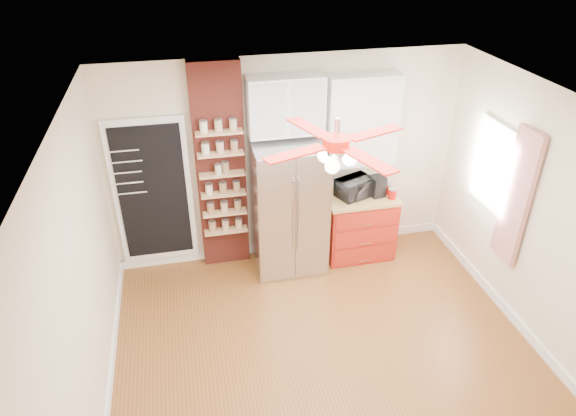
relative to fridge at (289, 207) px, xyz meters
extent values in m
plane|color=brown|center=(0.05, -1.63, -0.88)|extent=(4.50, 4.50, 0.00)
plane|color=white|center=(0.05, -1.63, 1.83)|extent=(4.50, 4.50, 0.00)
cube|color=beige|center=(0.05, 0.37, 0.48)|extent=(4.50, 0.02, 2.70)
cube|color=beige|center=(-2.20, -1.63, 0.48)|extent=(0.02, 4.00, 2.70)
cube|color=beige|center=(2.30, -1.63, 0.48)|extent=(0.02, 4.00, 2.70)
cube|color=white|center=(-1.65, 0.34, 0.23)|extent=(0.95, 0.04, 1.95)
cube|color=black|center=(-1.65, 0.32, 0.23)|extent=(0.82, 0.02, 1.78)
cube|color=maroon|center=(-0.80, 0.29, 0.48)|extent=(0.60, 0.16, 2.70)
cube|color=silver|center=(0.00, 0.00, 0.00)|extent=(0.90, 0.70, 1.75)
cube|color=white|center=(0.00, 0.20, 1.27)|extent=(0.90, 0.35, 0.70)
cube|color=#A21F13|center=(0.97, 0.05, -0.45)|extent=(0.90, 0.60, 0.86)
cube|color=#B1874D|center=(0.97, 0.05, 0.01)|extent=(0.94, 0.64, 0.04)
cube|color=white|center=(0.97, 0.22, 1.00)|extent=(0.90, 0.30, 1.15)
cube|color=white|center=(2.28, -0.73, 0.68)|extent=(0.04, 0.75, 1.05)
cube|color=#AD1D17|center=(2.23, -1.28, 0.57)|extent=(0.06, 0.40, 1.55)
cylinder|color=silver|center=(0.05, -1.63, 1.68)|extent=(0.05, 0.05, 0.20)
cylinder|color=#A8160A|center=(0.05, -1.63, 1.56)|extent=(0.24, 0.24, 0.10)
sphere|color=white|center=(0.05, -1.63, 1.40)|extent=(0.13, 0.13, 0.13)
imported|color=black|center=(0.88, 0.06, 0.15)|extent=(0.54, 0.46, 0.25)
cube|color=black|center=(1.17, 0.02, 0.16)|extent=(0.21, 0.22, 0.27)
cylinder|color=#B20D09|center=(1.34, -0.10, 0.09)|extent=(0.12, 0.12, 0.13)
cylinder|color=red|center=(1.34, 0.03, 0.09)|extent=(0.12, 0.12, 0.13)
cylinder|color=beige|center=(-0.84, 0.12, 0.56)|extent=(0.11, 0.11, 0.12)
cylinder|color=brown|center=(-0.75, 0.18, 0.56)|extent=(0.12, 0.12, 0.12)
camera|label=1|loc=(-1.22, -5.46, 3.27)|focal=32.00mm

